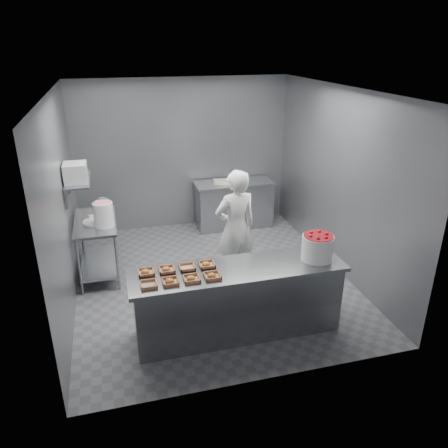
% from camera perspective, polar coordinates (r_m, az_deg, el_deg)
% --- Properties ---
extents(floor, '(4.50, 4.50, 0.00)m').
position_cam_1_polar(floor, '(6.79, -1.56, -7.12)').
color(floor, '#4C4C51').
rests_on(floor, ground).
extents(ceiling, '(4.50, 4.50, 0.00)m').
position_cam_1_polar(ceiling, '(5.90, -1.87, 17.12)').
color(ceiling, white).
rests_on(ceiling, wall_back).
extents(wall_back, '(4.00, 0.04, 2.80)m').
position_cam_1_polar(wall_back, '(8.32, -5.34, 8.97)').
color(wall_back, slate).
rests_on(wall_back, ground).
extents(wall_left, '(0.04, 4.50, 2.80)m').
position_cam_1_polar(wall_left, '(6.09, -20.34, 2.31)').
color(wall_left, slate).
rests_on(wall_left, ground).
extents(wall_right, '(0.04, 4.50, 2.80)m').
position_cam_1_polar(wall_right, '(6.92, 14.71, 5.39)').
color(wall_right, slate).
rests_on(wall_right, ground).
extents(service_counter, '(2.60, 0.70, 0.90)m').
position_cam_1_polar(service_counter, '(5.44, 1.77, -9.89)').
color(service_counter, slate).
rests_on(service_counter, ground).
extents(prep_table, '(0.60, 1.20, 0.90)m').
position_cam_1_polar(prep_table, '(6.92, -16.23, -1.95)').
color(prep_table, slate).
rests_on(prep_table, ground).
extents(back_counter, '(1.50, 0.60, 0.90)m').
position_cam_1_polar(back_counter, '(8.47, 1.32, 2.61)').
color(back_counter, slate).
rests_on(back_counter, ground).
extents(wall_shelf, '(0.35, 0.90, 0.03)m').
position_cam_1_polar(wall_shelf, '(6.60, -18.62, 5.47)').
color(wall_shelf, slate).
rests_on(wall_shelf, wall_left).
extents(tray_0, '(0.19, 0.18, 0.04)m').
position_cam_1_polar(tray_0, '(4.91, -9.81, -7.79)').
color(tray_0, tan).
rests_on(tray_0, service_counter).
extents(tray_1, '(0.19, 0.18, 0.06)m').
position_cam_1_polar(tray_1, '(4.92, -7.05, -7.45)').
color(tray_1, tan).
rests_on(tray_1, service_counter).
extents(tray_2, '(0.19, 0.18, 0.06)m').
position_cam_1_polar(tray_2, '(4.96, -4.28, -7.12)').
color(tray_2, tan).
rests_on(tray_2, service_counter).
extents(tray_3, '(0.19, 0.18, 0.06)m').
position_cam_1_polar(tray_3, '(5.00, -1.56, -6.78)').
color(tray_3, tan).
rests_on(tray_3, service_counter).
extents(tray_4, '(0.19, 0.18, 0.06)m').
position_cam_1_polar(tray_4, '(5.15, -10.17, -6.19)').
color(tray_4, tan).
rests_on(tray_4, service_counter).
extents(tray_5, '(0.19, 0.18, 0.06)m').
position_cam_1_polar(tray_5, '(5.17, -7.51, -5.90)').
color(tray_5, tan).
rests_on(tray_5, service_counter).
extents(tray_6, '(0.19, 0.18, 0.04)m').
position_cam_1_polar(tray_6, '(5.20, -4.85, -5.63)').
color(tray_6, tan).
rests_on(tray_6, service_counter).
extents(tray_7, '(0.19, 0.18, 0.06)m').
position_cam_1_polar(tray_7, '(5.24, -2.29, -5.29)').
color(tray_7, tan).
rests_on(tray_7, service_counter).
extents(worker, '(0.70, 0.52, 1.75)m').
position_cam_1_polar(worker, '(6.33, 1.51, -0.55)').
color(worker, white).
rests_on(worker, ground).
extents(strawberry_tub, '(0.39, 0.39, 0.32)m').
position_cam_1_polar(strawberry_tub, '(5.45, 12.11, -2.90)').
color(strawberry_tub, white).
rests_on(strawberry_tub, service_counter).
extents(glaze_bucket, '(0.30, 0.28, 0.44)m').
position_cam_1_polar(glaze_bucket, '(6.51, -15.48, 1.30)').
color(glaze_bucket, white).
rests_on(glaze_bucket, prep_table).
extents(bucket_lid, '(0.41, 0.41, 0.03)m').
position_cam_1_polar(bucket_lid, '(6.73, -16.53, 0.28)').
color(bucket_lid, white).
rests_on(bucket_lid, prep_table).
extents(rag, '(0.18, 0.17, 0.02)m').
position_cam_1_polar(rag, '(6.96, -16.63, 1.00)').
color(rag, '#CCB28C').
rests_on(rag, prep_table).
extents(appliance, '(0.31, 0.35, 0.26)m').
position_cam_1_polar(appliance, '(6.43, -18.83, 6.38)').
color(appliance, gray).
rests_on(appliance, wall_shelf).
extents(paper_stack, '(0.34, 0.28, 0.06)m').
position_cam_1_polar(paper_stack, '(8.25, -0.29, 5.56)').
color(paper_stack, silver).
rests_on(paper_stack, back_counter).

